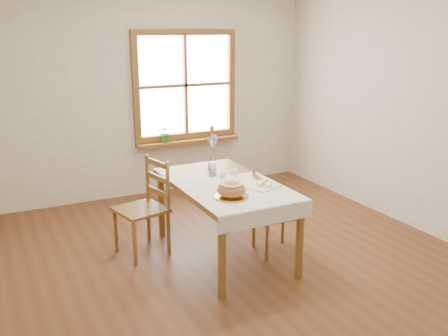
{
  "coord_description": "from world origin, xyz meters",
  "views": [
    {
      "loc": [
        -2.06,
        -3.82,
        2.2
      ],
      "look_at": [
        0.0,
        0.3,
        0.9
      ],
      "focal_mm": 40.0,
      "sensor_mm": 36.0,
      "label": 1
    }
  ],
  "objects_px": {
    "chair_left": "(141,208)",
    "bread_plate": "(231,197)",
    "chair_right": "(276,214)",
    "flower_vase": "(212,168)",
    "dining_table": "(224,191)"
  },
  "relations": [
    {
      "from": "chair_left",
      "to": "chair_right",
      "type": "relative_size",
      "value": 1.17
    },
    {
      "from": "dining_table",
      "to": "chair_right",
      "type": "distance_m",
      "value": 0.58
    },
    {
      "from": "dining_table",
      "to": "bread_plate",
      "type": "relative_size",
      "value": 5.39
    },
    {
      "from": "dining_table",
      "to": "chair_left",
      "type": "relative_size",
      "value": 1.67
    },
    {
      "from": "dining_table",
      "to": "flower_vase",
      "type": "height_order",
      "value": "flower_vase"
    },
    {
      "from": "chair_left",
      "to": "flower_vase",
      "type": "bearing_deg",
      "value": 77.04
    },
    {
      "from": "bread_plate",
      "to": "flower_vase",
      "type": "distance_m",
      "value": 0.86
    },
    {
      "from": "chair_right",
      "to": "flower_vase",
      "type": "relative_size",
      "value": 8.44
    },
    {
      "from": "chair_left",
      "to": "chair_right",
      "type": "height_order",
      "value": "chair_left"
    },
    {
      "from": "bread_plate",
      "to": "flower_vase",
      "type": "bearing_deg",
      "value": 75.94
    },
    {
      "from": "chair_left",
      "to": "chair_right",
      "type": "xyz_separation_m",
      "value": [
        1.21,
        -0.58,
        -0.07
      ]
    },
    {
      "from": "chair_right",
      "to": "flower_vase",
      "type": "height_order",
      "value": "flower_vase"
    },
    {
      "from": "chair_right",
      "to": "dining_table",
      "type": "bearing_deg",
      "value": 76.68
    },
    {
      "from": "chair_left",
      "to": "bread_plate",
      "type": "height_order",
      "value": "chair_left"
    },
    {
      "from": "dining_table",
      "to": "flower_vase",
      "type": "xyz_separation_m",
      "value": [
        0.06,
        0.39,
        0.13
      ]
    }
  ]
}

